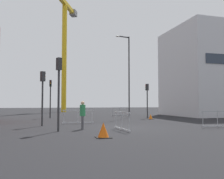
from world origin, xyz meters
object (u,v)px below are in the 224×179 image
(streetlamp_tall, at_px, (128,71))
(traffic_cone_by_barrier, at_px, (151,117))
(pedestrian_walking, at_px, (83,113))
(traffic_light_near, at_px, (59,82))
(traffic_light_verge, at_px, (43,89))
(traffic_light_crosswalk, at_px, (50,93))
(traffic_cone_on_verge, at_px, (103,131))
(traffic_light_far, at_px, (147,95))
(construction_crane, at_px, (64,36))

(streetlamp_tall, distance_m, traffic_cone_by_barrier, 5.79)
(pedestrian_walking, bearing_deg, traffic_light_near, -154.61)
(traffic_light_verge, distance_m, traffic_light_crosswalk, 9.59)
(pedestrian_walking, bearing_deg, traffic_cone_on_verge, -84.73)
(traffic_light_verge, distance_m, traffic_light_far, 12.63)
(construction_crane, distance_m, traffic_cone_on_verge, 37.46)
(construction_crane, height_order, traffic_cone_on_verge, construction_crane)
(construction_crane, xyz_separation_m, pedestrian_walking, (-1.21, -30.96, -13.09))
(traffic_light_near, relative_size, pedestrian_walking, 2.44)
(traffic_light_far, bearing_deg, streetlamp_tall, 152.43)
(construction_crane, relative_size, traffic_light_crosswalk, 5.11)
(traffic_light_near, distance_m, traffic_light_crosswalk, 13.33)
(traffic_light_verge, relative_size, traffic_cone_by_barrier, 7.32)
(construction_crane, bearing_deg, pedestrian_walking, -92.25)
(construction_crane, height_order, traffic_light_near, construction_crane)
(construction_crane, xyz_separation_m, traffic_light_verge, (-3.57, -27.90, -11.50))
(streetlamp_tall, distance_m, traffic_cone_on_verge, 16.45)
(construction_crane, relative_size, streetlamp_tall, 2.34)
(construction_crane, xyz_separation_m, traffic_cone_by_barrier, (6.80, -23.14, -13.84))
(traffic_light_far, bearing_deg, traffic_light_near, -133.88)
(traffic_light_far, distance_m, pedestrian_walking, 12.88)
(streetlamp_tall, distance_m, traffic_light_crosswalk, 8.72)
(streetlamp_tall, bearing_deg, traffic_cone_by_barrier, -62.66)
(traffic_light_near, distance_m, traffic_light_far, 14.32)
(construction_crane, distance_m, traffic_cone_by_barrier, 27.80)
(traffic_light_crosswalk, height_order, traffic_cone_on_verge, traffic_light_crosswalk)
(construction_crane, xyz_separation_m, traffic_light_crosswalk, (-2.76, -18.34, -11.33))
(traffic_light_far, bearing_deg, pedestrian_walking, -131.28)
(traffic_cone_by_barrier, bearing_deg, traffic_cone_on_verge, -123.21)
(pedestrian_walking, distance_m, traffic_cone_by_barrier, 11.23)
(construction_crane, bearing_deg, traffic_light_crosswalk, -98.56)
(traffic_light_near, xyz_separation_m, pedestrian_walking, (1.48, 0.70, -1.79))
(traffic_light_crosswalk, bearing_deg, pedestrian_walking, -83.01)
(traffic_light_verge, relative_size, pedestrian_walking, 2.24)
(construction_crane, height_order, traffic_cone_by_barrier, construction_crane)
(pedestrian_walking, bearing_deg, traffic_light_far, 48.72)
(pedestrian_walking, bearing_deg, traffic_cone_by_barrier, 44.33)
(streetlamp_tall, distance_m, traffic_light_verge, 11.96)
(traffic_light_crosswalk, height_order, traffic_cone_by_barrier, traffic_light_crosswalk)
(traffic_light_near, bearing_deg, construction_crane, 85.14)
(traffic_light_crosswalk, bearing_deg, traffic_light_far, -16.77)
(traffic_light_far, relative_size, pedestrian_walking, 2.15)
(streetlamp_tall, relative_size, pedestrian_walking, 5.25)
(construction_crane, distance_m, traffic_light_crosswalk, 21.73)
(traffic_light_far, xyz_separation_m, traffic_light_crosswalk, (-9.99, 3.01, 0.26))
(traffic_light_verge, bearing_deg, construction_crane, 82.71)
(traffic_light_verge, xyz_separation_m, traffic_light_near, (0.87, -3.77, 0.21))
(traffic_cone_by_barrier, bearing_deg, pedestrian_walking, -135.67)
(traffic_light_near, height_order, pedestrian_walking, traffic_light_near)
(streetlamp_tall, bearing_deg, traffic_light_crosswalk, 165.91)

